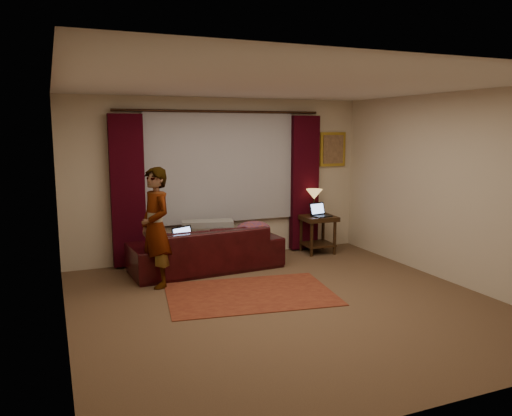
{
  "coord_description": "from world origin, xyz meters",
  "views": [
    {
      "loc": [
        -2.56,
        -5.23,
        2.1
      ],
      "look_at": [
        0.1,
        1.2,
        1.0
      ],
      "focal_mm": 35.0,
      "sensor_mm": 36.0,
      "label": 1
    }
  ],
  "objects_px": {
    "laptop_sofa": "(188,237)",
    "tiffany_lamp": "(314,202)",
    "sofa": "(206,240)",
    "person": "(156,228)",
    "end_table": "(318,234)",
    "laptop_table": "(322,210)"
  },
  "relations": [
    {
      "from": "laptop_sofa",
      "to": "tiffany_lamp",
      "type": "distance_m",
      "value": 2.45
    },
    {
      "from": "sofa",
      "to": "person",
      "type": "height_order",
      "value": "person"
    },
    {
      "from": "sofa",
      "to": "end_table",
      "type": "bearing_deg",
      "value": -176.34
    },
    {
      "from": "end_table",
      "to": "laptop_table",
      "type": "relative_size",
      "value": 1.9
    },
    {
      "from": "tiffany_lamp",
      "to": "person",
      "type": "relative_size",
      "value": 0.28
    },
    {
      "from": "end_table",
      "to": "laptop_table",
      "type": "xyz_separation_m",
      "value": [
        0.02,
        -0.09,
        0.43
      ]
    },
    {
      "from": "end_table",
      "to": "tiffany_lamp",
      "type": "distance_m",
      "value": 0.55
    },
    {
      "from": "tiffany_lamp",
      "to": "laptop_table",
      "type": "bearing_deg",
      "value": -68.41
    },
    {
      "from": "end_table",
      "to": "laptop_table",
      "type": "bearing_deg",
      "value": -75.81
    },
    {
      "from": "tiffany_lamp",
      "to": "person",
      "type": "distance_m",
      "value": 3.01
    },
    {
      "from": "end_table",
      "to": "laptop_table",
      "type": "height_order",
      "value": "laptop_table"
    },
    {
      "from": "laptop_sofa",
      "to": "tiffany_lamp",
      "type": "height_order",
      "value": "tiffany_lamp"
    },
    {
      "from": "end_table",
      "to": "person",
      "type": "relative_size",
      "value": 0.4
    },
    {
      "from": "end_table",
      "to": "tiffany_lamp",
      "type": "relative_size",
      "value": 1.43
    },
    {
      "from": "sofa",
      "to": "laptop_table",
      "type": "bearing_deg",
      "value": -178.78
    },
    {
      "from": "tiffany_lamp",
      "to": "laptop_sofa",
      "type": "bearing_deg",
      "value": -166.56
    },
    {
      "from": "sofa",
      "to": "laptop_table",
      "type": "height_order",
      "value": "sofa"
    },
    {
      "from": "sofa",
      "to": "person",
      "type": "distance_m",
      "value": 1.05
    },
    {
      "from": "end_table",
      "to": "laptop_sofa",
      "type": "bearing_deg",
      "value": -168.38
    },
    {
      "from": "person",
      "to": "laptop_sofa",
      "type": "bearing_deg",
      "value": 105.08
    },
    {
      "from": "end_table",
      "to": "person",
      "type": "distance_m",
      "value": 3.06
    },
    {
      "from": "sofa",
      "to": "tiffany_lamp",
      "type": "height_order",
      "value": "tiffany_lamp"
    }
  ]
}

